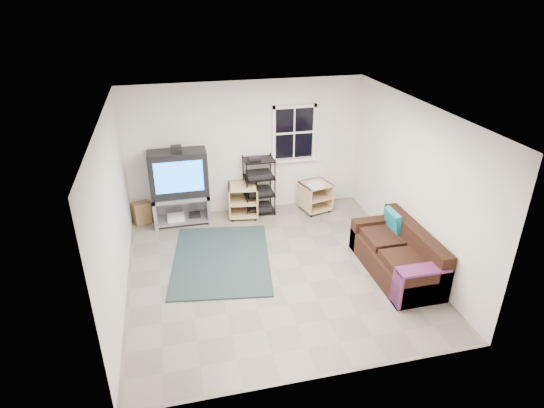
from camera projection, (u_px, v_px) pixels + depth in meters
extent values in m
plane|color=gray|center=(274.00, 270.00, 7.36)|extent=(4.60, 4.60, 0.00)
plane|color=white|center=(274.00, 112.00, 6.21)|extent=(4.60, 4.60, 0.00)
plane|color=silver|center=(246.00, 148.00, 8.79)|extent=(4.60, 0.00, 4.60)
plane|color=silver|center=(325.00, 288.00, 4.77)|extent=(4.60, 0.00, 4.60)
plane|color=silver|center=(113.00, 214.00, 6.31)|extent=(0.00, 4.60, 4.60)
plane|color=silver|center=(414.00, 183.00, 7.26)|extent=(0.00, 4.60, 4.60)
cube|color=black|center=(294.00, 133.00, 8.87)|extent=(0.80, 0.01, 1.02)
cube|color=silver|center=(295.00, 106.00, 8.62)|extent=(0.88, 0.06, 0.06)
cube|color=silver|center=(294.00, 160.00, 9.08)|extent=(0.98, 0.14, 0.05)
cube|color=silver|center=(274.00, 134.00, 8.77)|extent=(0.06, 0.06, 1.10)
cube|color=silver|center=(314.00, 132.00, 8.94)|extent=(0.06, 0.06, 1.10)
cube|color=silver|center=(294.00, 133.00, 8.86)|extent=(0.78, 0.04, 0.04)
cube|color=gray|center=(181.00, 196.00, 8.59)|extent=(1.06, 0.53, 0.06)
cube|color=gray|center=(155.00, 211.00, 8.60)|extent=(0.06, 0.53, 0.58)
cube|color=gray|center=(208.00, 206.00, 8.81)|extent=(0.06, 0.53, 0.58)
cube|color=gray|center=(183.00, 218.00, 8.80)|extent=(0.93, 0.49, 0.04)
cube|color=gray|center=(181.00, 203.00, 8.92)|extent=(1.06, 0.04, 0.58)
cube|color=silver|center=(176.00, 217.00, 8.71)|extent=(0.32, 0.25, 0.08)
cube|color=black|center=(195.00, 215.00, 8.82)|extent=(0.21, 0.19, 0.06)
cube|color=black|center=(178.00, 173.00, 8.39)|extent=(1.06, 0.44, 0.87)
cube|color=#1E78FF|center=(179.00, 177.00, 8.18)|extent=(0.87, 0.01, 0.59)
cube|color=black|center=(176.00, 148.00, 8.17)|extent=(0.19, 0.14, 0.11)
cylinder|color=black|center=(247.00, 191.00, 8.71)|extent=(0.02, 0.02, 1.18)
cylinder|color=black|center=(275.00, 188.00, 8.83)|extent=(0.02, 0.02, 1.18)
cylinder|color=black|center=(243.00, 183.00, 9.05)|extent=(0.02, 0.02, 1.18)
cylinder|color=black|center=(270.00, 180.00, 9.17)|extent=(0.02, 0.02, 1.18)
cube|color=black|center=(259.00, 210.00, 9.18)|extent=(0.59, 0.43, 0.02)
cube|color=black|center=(259.00, 207.00, 9.15)|extent=(0.46, 0.34, 0.10)
cube|color=black|center=(259.00, 194.00, 9.02)|extent=(0.59, 0.43, 0.02)
cube|color=black|center=(259.00, 191.00, 8.99)|extent=(0.46, 0.34, 0.10)
cube|color=black|center=(259.00, 177.00, 8.86)|extent=(0.59, 0.43, 0.02)
cube|color=black|center=(259.00, 174.00, 8.84)|extent=(0.46, 0.34, 0.10)
cube|color=black|center=(259.00, 160.00, 8.70)|extent=(0.59, 0.43, 0.02)
cube|color=tan|center=(243.00, 186.00, 8.79)|extent=(0.63, 0.63, 0.02)
cube|color=tan|center=(244.00, 212.00, 9.05)|extent=(0.63, 0.63, 0.02)
cube|color=tan|center=(230.00, 200.00, 8.90)|extent=(0.11, 0.55, 0.60)
cube|color=tan|center=(257.00, 199.00, 8.94)|extent=(0.11, 0.55, 0.60)
cube|color=tan|center=(243.00, 194.00, 9.16)|extent=(0.51, 0.10, 0.60)
cube|color=tan|center=(243.00, 200.00, 8.93)|extent=(0.58, 0.60, 0.02)
cylinder|color=black|center=(233.00, 220.00, 8.85)|extent=(0.06, 0.06, 0.06)
cylinder|color=black|center=(254.00, 209.00, 9.28)|extent=(0.06, 0.06, 0.06)
cube|color=tan|center=(316.00, 184.00, 9.04)|extent=(0.64, 0.64, 0.02)
cube|color=tan|center=(315.00, 207.00, 9.27)|extent=(0.64, 0.64, 0.02)
cube|color=tan|center=(304.00, 198.00, 9.05)|extent=(0.15, 0.53, 0.53)
cube|color=tan|center=(326.00, 193.00, 9.26)|extent=(0.15, 0.53, 0.53)
cube|color=tan|center=(309.00, 191.00, 9.36)|extent=(0.48, 0.14, 0.53)
cube|color=tan|center=(315.00, 197.00, 9.17)|extent=(0.59, 0.61, 0.02)
cylinder|color=black|center=(311.00, 215.00, 9.03)|extent=(0.06, 0.06, 0.06)
cylinder|color=black|center=(318.00, 203.00, 9.54)|extent=(0.06, 0.06, 0.06)
cylinder|color=silver|center=(316.00, 185.00, 8.92)|extent=(0.38, 0.38, 0.03)
cube|color=black|center=(395.00, 262.00, 7.22)|extent=(0.81, 1.81, 0.38)
cube|color=black|center=(415.00, 239.00, 7.11)|extent=(0.22, 1.81, 0.39)
cube|color=black|center=(374.00, 233.00, 7.87)|extent=(0.81, 0.22, 0.56)
cube|color=black|center=(422.00, 287.00, 6.49)|extent=(0.81, 0.22, 0.56)
cube|color=black|center=(404.00, 262.00, 6.78)|extent=(0.54, 0.65, 0.12)
cube|color=black|center=(383.00, 238.00, 7.41)|extent=(0.54, 0.65, 0.12)
cube|color=teal|center=(393.00, 221.00, 7.49)|extent=(0.18, 0.43, 0.38)
cube|color=navy|center=(424.00, 269.00, 6.35)|extent=(0.75, 0.27, 0.04)
cube|color=navy|center=(397.00, 289.00, 6.40)|extent=(0.04, 0.27, 0.52)
cube|color=black|center=(222.00, 259.00, 7.62)|extent=(1.89, 2.39, 0.03)
cube|color=olive|center=(142.00, 213.00, 8.71)|extent=(0.35, 0.29, 0.43)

